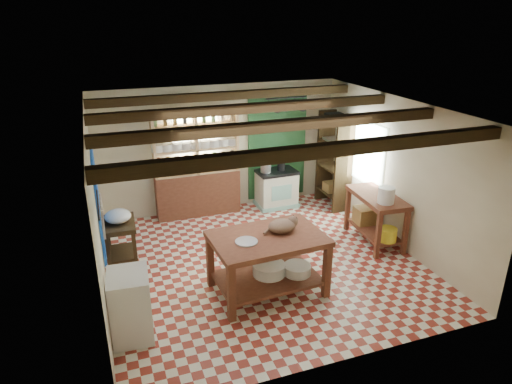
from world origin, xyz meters
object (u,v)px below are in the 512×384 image
object	(u,v)px
white_cabinet	(131,306)
right_counter	(375,218)
prep_table	(121,242)
work_table	(267,264)
stove	(276,188)
cat	(282,226)

from	to	relation	value
white_cabinet	right_counter	distance (m)	4.56
prep_table	right_counter	bearing A→B (deg)	-7.67
work_table	prep_table	world-z (taller)	work_table
right_counter	stove	bearing A→B (deg)	120.89
stove	prep_table	size ratio (longest dim) A/B	1.10
cat	white_cabinet	bearing A→B (deg)	177.73
white_cabinet	cat	xyz separation A→B (m)	(2.25, 0.43, 0.56)
work_table	right_counter	size ratio (longest dim) A/B	1.27
right_counter	prep_table	bearing A→B (deg)	174.56
right_counter	cat	size ratio (longest dim) A/B	3.04
stove	white_cabinet	xyz separation A→B (m)	(-3.34, -3.32, 0.05)
work_table	right_counter	bearing A→B (deg)	15.94
work_table	stove	xyz separation A→B (m)	(1.34, 2.95, -0.05)
work_table	white_cabinet	xyz separation A→B (m)	(-2.00, -0.37, -0.00)
white_cabinet	stove	bearing A→B (deg)	48.86
work_table	stove	bearing A→B (deg)	62.37
work_table	cat	distance (m)	0.61
white_cabinet	work_table	bearing A→B (deg)	14.52
work_table	prep_table	size ratio (longest dim) A/B	2.16
stove	right_counter	bearing A→B (deg)	-65.09
white_cabinet	cat	bearing A→B (deg)	14.97
right_counter	cat	distance (m)	2.35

